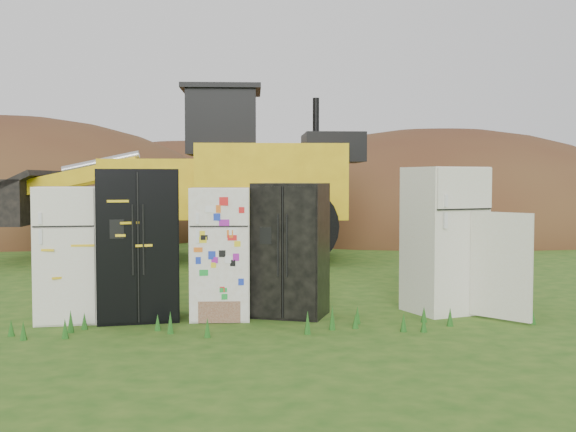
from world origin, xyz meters
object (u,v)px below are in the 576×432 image
wheel_loader (179,174)px  fridge_open_door (444,240)px  fridge_sticker (220,253)px  fridge_leftmost (67,254)px  fridge_dark_mid (291,250)px  fridge_black_side (137,244)px

wheel_loader → fridge_open_door: bearing=-57.0°
fridge_sticker → wheel_loader: wheel_loader is taller
fridge_leftmost → wheel_loader: bearing=75.5°
fridge_sticker → fridge_dark_mid: (0.89, 0.06, 0.03)m
fridge_black_side → fridge_open_door: bearing=-6.6°
fridge_dark_mid → wheel_loader: wheel_loader is taller
fridge_sticker → fridge_open_door: 2.91m
fridge_open_door → wheel_loader: wheel_loader is taller
fridge_leftmost → fridge_black_side: (0.84, 0.01, 0.11)m
fridge_leftmost → fridge_open_door: 4.78m
fridge_leftmost → fridge_open_door: size_ratio=0.87×
fridge_dark_mid → fridge_black_side: bearing=-157.8°
fridge_dark_mid → fridge_leftmost: bearing=-157.6°
fridge_sticker → wheel_loader: (-0.76, 6.59, 1.03)m
fridge_leftmost → fridge_dark_mid: fridge_dark_mid is taller
fridge_leftmost → fridge_black_side: size_ratio=0.88×
fridge_sticker → fridge_leftmost: bearing=-177.4°
fridge_leftmost → fridge_sticker: bearing=-5.9°
fridge_leftmost → fridge_sticker: 1.87m
fridge_black_side → wheel_loader: size_ratio=0.24×
fridge_black_side → fridge_dark_mid: fridge_black_side is taller
fridge_leftmost → fridge_sticker: fridge_leftmost is taller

